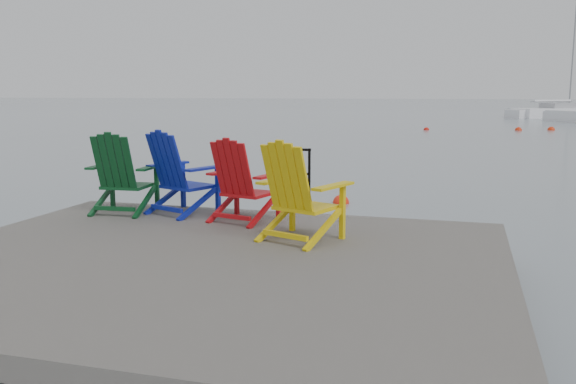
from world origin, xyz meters
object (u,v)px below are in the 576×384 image
(sailboat_mid, at_px, (564,113))
(buoy_d, at_px, (551,130))
(buoy_a, at_px, (341,203))
(buoy_b, at_px, (426,130))
(chair_green, at_px, (122,173))
(buoy_c, at_px, (518,130))
(chair_red, at_px, (242,180))
(chair_blue, at_px, (180,173))
(handrail, at_px, (294,174))
(chair_yellow, at_px, (298,191))

(sailboat_mid, distance_m, buoy_d, 20.27)
(buoy_a, relative_size, buoy_b, 1.02)
(buoy_b, bearing_deg, chair_green, -94.75)
(buoy_a, distance_m, buoy_c, 25.92)
(chair_green, bearing_deg, chair_red, -5.95)
(sailboat_mid, xyz_separation_m, buoy_b, (-10.32, -21.76, -0.35))
(buoy_d, bearing_deg, chair_blue, -105.64)
(chair_red, bearing_deg, buoy_d, 90.59)
(handrail, xyz_separation_m, buoy_d, (6.99, 29.76, -1.04))
(handrail, xyz_separation_m, buoy_a, (-0.05, 3.63, -1.04))
(chair_green, bearing_deg, buoy_b, 81.04)
(chair_green, distance_m, sailboat_mid, 51.97)
(chair_green, height_order, buoy_a, chair_green)
(chair_blue, xyz_separation_m, buoy_a, (1.43, 4.12, -1.07))
(chair_green, relative_size, buoy_a, 3.39)
(chair_green, distance_m, chair_red, 1.77)
(chair_green, distance_m, buoy_a, 4.94)
(buoy_a, bearing_deg, handrail, -89.27)
(handrail, xyz_separation_m, sailboat_mid, (10.44, 49.73, -0.69))
(buoy_b, bearing_deg, chair_blue, -93.21)
(buoy_a, bearing_deg, buoy_b, 89.61)
(buoy_c, bearing_deg, chair_yellow, -98.75)
(handrail, height_order, chair_blue, chair_blue)
(chair_green, bearing_deg, sailboat_mid, 71.64)
(chair_blue, xyz_separation_m, buoy_d, (8.47, 30.25, -1.07))
(buoy_b, xyz_separation_m, buoy_d, (6.87, 1.79, 0.00))
(chair_yellow, bearing_deg, buoy_c, 101.61)
(chair_yellow, distance_m, buoy_b, 29.52)
(buoy_b, distance_m, buoy_d, 7.10)
(sailboat_mid, bearing_deg, buoy_d, -47.03)
(chair_yellow, height_order, buoy_a, chair_yellow)
(chair_blue, xyz_separation_m, chair_red, (0.99, -0.23, -0.03))
(buoy_a, bearing_deg, chair_green, -117.25)
(buoy_a, bearing_deg, buoy_d, 74.92)
(handrail, xyz_separation_m, chair_blue, (-1.47, -0.49, 0.03))
(chair_green, relative_size, buoy_c, 2.83)
(buoy_a, bearing_deg, chair_blue, -109.13)
(chair_yellow, distance_m, buoy_c, 30.91)
(buoy_a, distance_m, buoy_b, 24.34)
(buoy_b, distance_m, buoy_c, 5.16)
(sailboat_mid, distance_m, buoy_b, 24.08)
(chair_green, height_order, chair_yellow, chair_yellow)
(chair_yellow, relative_size, buoy_d, 2.70)
(chair_red, bearing_deg, buoy_b, 103.17)
(buoy_a, height_order, buoy_c, buoy_c)
(buoy_a, bearing_deg, chair_red, -95.80)
(buoy_c, bearing_deg, buoy_a, -101.63)
(handrail, relative_size, chair_yellow, 0.81)
(chair_yellow, distance_m, buoy_a, 5.29)
(buoy_d, bearing_deg, chair_green, -106.91)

